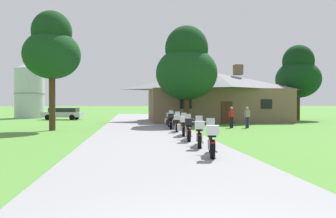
{
  "coord_description": "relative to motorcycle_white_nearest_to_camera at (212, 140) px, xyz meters",
  "views": [
    {
      "loc": [
        -0.92,
        -3.61,
        1.9
      ],
      "look_at": [
        1.15,
        15.77,
        1.6
      ],
      "focal_mm": 36.66,
      "sensor_mm": 36.0,
      "label": 1
    }
  ],
  "objects": [
    {
      "name": "bystander_red_shirt_near_lodge",
      "position": [
        4.98,
        14.29,
        0.31
      ],
      "size": [
        0.5,
        0.36,
        1.67
      ],
      "rotation": [
        0.0,
        0.0,
        3.61
      ],
      "color": "black",
      "rests_on": "ground"
    },
    {
      "name": "motorcycle_orange_third_in_row",
      "position": [
        0.06,
        5.24,
        0.0
      ],
      "size": [
        0.73,
        2.08,
        1.3
      ],
      "rotation": [
        0.0,
        0.0,
        -0.13
      ],
      "color": "black",
      "rests_on": "asphalt_driveway"
    },
    {
      "name": "asphalt_driveway",
      "position": [
        -1.88,
        9.83,
        -0.59
      ],
      "size": [
        6.4,
        80.0,
        0.06
      ],
      "primitive_type": "cube",
      "color": "gray",
      "rests_on": "ground"
    },
    {
      "name": "motorcycle_white_sixth_in_row",
      "position": [
        0.09,
        13.13,
        -0.01
      ],
      "size": [
        0.91,
        2.08,
        1.3
      ],
      "rotation": [
        0.0,
        0.0,
        -0.14
      ],
      "color": "black",
      "rests_on": "asphalt_driveway"
    },
    {
      "name": "ground_plane",
      "position": [
        -1.88,
        11.83,
        -0.62
      ],
      "size": [
        500.0,
        500.0,
        0.0
      ],
      "primitive_type": "plane",
      "color": "#4C8433"
    },
    {
      "name": "motorcycle_yellow_second_in_row",
      "position": [
        0.09,
        2.67,
        0.0
      ],
      "size": [
        0.82,
        2.07,
        1.3
      ],
      "rotation": [
        0.0,
        0.0,
        -0.18
      ],
      "color": "black",
      "rests_on": "asphalt_driveway"
    },
    {
      "name": "tree_right_of_lodge",
      "position": [
        16.3,
        25.86,
        4.71
      ],
      "size": [
        5.07,
        5.07,
        8.66
      ],
      "color": "#422D19",
      "rests_on": "ground"
    },
    {
      "name": "metal_silo_distant",
      "position": [
        -16.24,
        35.34,
        3.11
      ],
      "size": [
        3.9,
        3.9,
        7.45
      ],
      "color": "#B2B7BC",
      "rests_on": "ground"
    },
    {
      "name": "motorcycle_orange_fifth_in_row",
      "position": [
        0.21,
        10.67,
        0.0
      ],
      "size": [
        0.77,
        2.08,
        1.3
      ],
      "rotation": [
        0.0,
        0.0,
        -0.15
      ],
      "color": "black",
      "rests_on": "asphalt_driveway"
    },
    {
      "name": "stone_lodge",
      "position": [
        6.21,
        24.43,
        2.07
      ],
      "size": [
        14.83,
        9.44,
        6.13
      ],
      "color": "brown",
      "rests_on": "ground"
    },
    {
      "name": "tree_left_near",
      "position": [
        -8.39,
        13.23,
        5.18
      ],
      "size": [
        4.0,
        4.0,
        8.46
      ],
      "color": "#422D19",
      "rests_on": "ground"
    },
    {
      "name": "parked_silver_suv_far_left",
      "position": [
        -10.86,
        29.77,
        0.16
      ],
      "size": [
        4.81,
        2.47,
        1.4
      ],
      "rotation": [
        0.0,
        0.0,
        1.43
      ],
      "color": "#ADAFB7",
      "rests_on": "ground"
    },
    {
      "name": "bystander_gray_shirt_beside_signpost",
      "position": [
        6.2,
        14.16,
        0.31
      ],
      "size": [
        0.52,
        0.33,
        1.67
      ],
      "rotation": [
        0.0,
        0.0,
        3.5
      ],
      "color": "navy",
      "rests_on": "ground"
    },
    {
      "name": "motorcycle_black_farthest_in_row",
      "position": [
        0.26,
        15.55,
        -0.01
      ],
      "size": [
        0.97,
        2.07,
        1.3
      ],
      "rotation": [
        0.0,
        0.0,
        -0.19
      ],
      "color": "black",
      "rests_on": "asphalt_driveway"
    },
    {
      "name": "motorcycle_white_nearest_to_camera",
      "position": [
        0.0,
        0.0,
        0.0
      ],
      "size": [
        0.83,
        2.07,
        1.3
      ],
      "rotation": [
        0.0,
        0.0,
        -0.19
      ],
      "color": "black",
      "rests_on": "asphalt_driveway"
    },
    {
      "name": "motorcycle_black_fourth_in_row",
      "position": [
        0.2,
        7.76,
        -0.01
      ],
      "size": [
        0.93,
        2.08,
        1.3
      ],
      "rotation": [
        0.0,
        0.0,
        -0.16
      ],
      "color": "black",
      "rests_on": "asphalt_driveway"
    },
    {
      "name": "tree_by_lodge_front",
      "position": [
        2.01,
        17.92,
        4.57
      ],
      "size": [
        5.39,
        5.39,
        8.72
      ],
      "color": "#422D19",
      "rests_on": "ground"
    }
  ]
}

